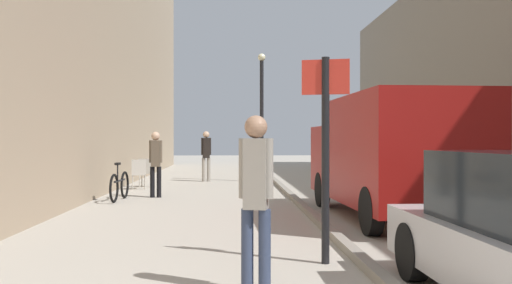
{
  "coord_description": "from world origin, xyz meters",
  "views": [
    {
      "loc": [
        -0.06,
        -2.55,
        1.56
      ],
      "look_at": [
        0.72,
        14.05,
        1.49
      ],
      "focal_mm": 38.52,
      "sensor_mm": 36.0,
      "label": 1
    }
  ],
  "objects_px": {
    "pedestrian_far_crossing": "(156,160)",
    "bicycle_leaning": "(120,186)",
    "lamp_post": "(262,108)",
    "pedestrian_main_foreground": "(206,152)",
    "delivery_van": "(389,154)",
    "pedestrian_mid_block": "(256,190)",
    "street_sign_post": "(325,141)",
    "cafe_chair_by_doorway": "(139,172)",
    "cafe_chair_near_window": "(146,171)"
  },
  "relations": [
    {
      "from": "bicycle_leaning",
      "to": "cafe_chair_near_window",
      "type": "distance_m",
      "value": 3.98
    },
    {
      "from": "pedestrian_main_foreground",
      "to": "pedestrian_far_crossing",
      "type": "distance_m",
      "value": 5.72
    },
    {
      "from": "pedestrian_far_crossing",
      "to": "street_sign_post",
      "type": "bearing_deg",
      "value": -67.96
    },
    {
      "from": "pedestrian_mid_block",
      "to": "delivery_van",
      "type": "distance_m",
      "value": 5.91
    },
    {
      "from": "bicycle_leaning",
      "to": "cafe_chair_by_doorway",
      "type": "bearing_deg",
      "value": 93.88
    },
    {
      "from": "pedestrian_main_foreground",
      "to": "cafe_chair_near_window",
      "type": "xyz_separation_m",
      "value": [
        -1.88,
        -2.36,
        -0.54
      ]
    },
    {
      "from": "pedestrian_far_crossing",
      "to": "pedestrian_main_foreground",
      "type": "bearing_deg",
      "value": 79.1
    },
    {
      "from": "street_sign_post",
      "to": "pedestrian_mid_block",
      "type": "bearing_deg",
      "value": 68.19
    },
    {
      "from": "street_sign_post",
      "to": "cafe_chair_by_doorway",
      "type": "xyz_separation_m",
      "value": [
        -4.06,
        10.47,
        -1.0
      ]
    },
    {
      "from": "pedestrian_main_foreground",
      "to": "pedestrian_far_crossing",
      "type": "height_order",
      "value": "pedestrian_main_foreground"
    },
    {
      "from": "delivery_van",
      "to": "street_sign_post",
      "type": "height_order",
      "value": "street_sign_post"
    },
    {
      "from": "pedestrian_main_foreground",
      "to": "delivery_van",
      "type": "bearing_deg",
      "value": -78.48
    },
    {
      "from": "delivery_van",
      "to": "bicycle_leaning",
      "type": "distance_m",
      "value": 6.98
    },
    {
      "from": "pedestrian_main_foreground",
      "to": "lamp_post",
      "type": "height_order",
      "value": "lamp_post"
    },
    {
      "from": "pedestrian_main_foreground",
      "to": "pedestrian_far_crossing",
      "type": "xyz_separation_m",
      "value": [
        -1.12,
        -5.61,
        -0.06
      ]
    },
    {
      "from": "pedestrian_far_crossing",
      "to": "cafe_chair_near_window",
      "type": "relative_size",
      "value": 1.89
    },
    {
      "from": "cafe_chair_near_window",
      "to": "cafe_chair_by_doorway",
      "type": "height_order",
      "value": "same"
    },
    {
      "from": "pedestrian_mid_block",
      "to": "bicycle_leaning",
      "type": "distance_m",
      "value": 9.17
    },
    {
      "from": "pedestrian_far_crossing",
      "to": "pedestrian_mid_block",
      "type": "bearing_deg",
      "value": -75.94
    },
    {
      "from": "street_sign_post",
      "to": "lamp_post",
      "type": "xyz_separation_m",
      "value": [
        -0.03,
        13.48,
        1.18
      ]
    },
    {
      "from": "cafe_chair_by_doorway",
      "to": "delivery_van",
      "type": "bearing_deg",
      "value": -57.62
    },
    {
      "from": "pedestrian_mid_block",
      "to": "pedestrian_far_crossing",
      "type": "relative_size",
      "value": 1.02
    },
    {
      "from": "cafe_chair_by_doorway",
      "to": "lamp_post",
      "type": "bearing_deg",
      "value": 26.55
    },
    {
      "from": "pedestrian_mid_block",
      "to": "pedestrian_far_crossing",
      "type": "height_order",
      "value": "pedestrian_mid_block"
    },
    {
      "from": "pedestrian_far_crossing",
      "to": "bicycle_leaning",
      "type": "distance_m",
      "value": 1.27
    },
    {
      "from": "cafe_chair_by_doorway",
      "to": "pedestrian_main_foreground",
      "type": "bearing_deg",
      "value": 48.41
    },
    {
      "from": "bicycle_leaning",
      "to": "pedestrian_mid_block",
      "type": "bearing_deg",
      "value": -66.78
    },
    {
      "from": "delivery_van",
      "to": "cafe_chair_near_window",
      "type": "relative_size",
      "value": 5.93
    },
    {
      "from": "delivery_van",
      "to": "lamp_post",
      "type": "bearing_deg",
      "value": 99.59
    },
    {
      "from": "pedestrian_mid_block",
      "to": "cafe_chair_by_doorway",
      "type": "distance_m",
      "value": 12.14
    },
    {
      "from": "lamp_post",
      "to": "bicycle_leaning",
      "type": "height_order",
      "value": "lamp_post"
    },
    {
      "from": "delivery_van",
      "to": "bicycle_leaning",
      "type": "xyz_separation_m",
      "value": [
        -6.0,
        3.45,
        -0.9
      ]
    },
    {
      "from": "lamp_post",
      "to": "cafe_chair_near_window",
      "type": "distance_m",
      "value": 4.99
    },
    {
      "from": "street_sign_post",
      "to": "lamp_post",
      "type": "distance_m",
      "value": 13.53
    },
    {
      "from": "bicycle_leaning",
      "to": "cafe_chair_by_doorway",
      "type": "distance_m",
      "value": 3.13
    },
    {
      "from": "pedestrian_mid_block",
      "to": "delivery_van",
      "type": "height_order",
      "value": "delivery_van"
    },
    {
      "from": "lamp_post",
      "to": "cafe_chair_by_doorway",
      "type": "height_order",
      "value": "lamp_post"
    },
    {
      "from": "street_sign_post",
      "to": "lamp_post",
      "type": "relative_size",
      "value": 0.55
    },
    {
      "from": "street_sign_post",
      "to": "bicycle_leaning",
      "type": "relative_size",
      "value": 1.47
    },
    {
      "from": "pedestrian_mid_block",
      "to": "cafe_chair_near_window",
      "type": "bearing_deg",
      "value": -61.88
    },
    {
      "from": "delivery_van",
      "to": "pedestrian_far_crossing",
      "type": "bearing_deg",
      "value": 138.97
    },
    {
      "from": "cafe_chair_near_window",
      "to": "pedestrian_mid_block",
      "type": "bearing_deg",
      "value": -74.56
    },
    {
      "from": "street_sign_post",
      "to": "cafe_chair_near_window",
      "type": "xyz_separation_m",
      "value": [
        -3.97,
        11.33,
        -1.0
      ]
    },
    {
      "from": "pedestrian_mid_block",
      "to": "cafe_chair_by_doorway",
      "type": "bearing_deg",
      "value": -60.53
    },
    {
      "from": "delivery_van",
      "to": "cafe_chair_by_doorway",
      "type": "distance_m",
      "value": 8.95
    },
    {
      "from": "pedestrian_far_crossing",
      "to": "street_sign_post",
      "type": "distance_m",
      "value": 8.7
    },
    {
      "from": "delivery_van",
      "to": "pedestrian_mid_block",
      "type": "bearing_deg",
      "value": -121.54
    },
    {
      "from": "pedestrian_far_crossing",
      "to": "delivery_van",
      "type": "relative_size",
      "value": 0.32
    },
    {
      "from": "pedestrian_main_foreground",
      "to": "pedestrian_mid_block",
      "type": "relative_size",
      "value": 1.04
    },
    {
      "from": "pedestrian_main_foreground",
      "to": "street_sign_post",
      "type": "height_order",
      "value": "street_sign_post"
    }
  ]
}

